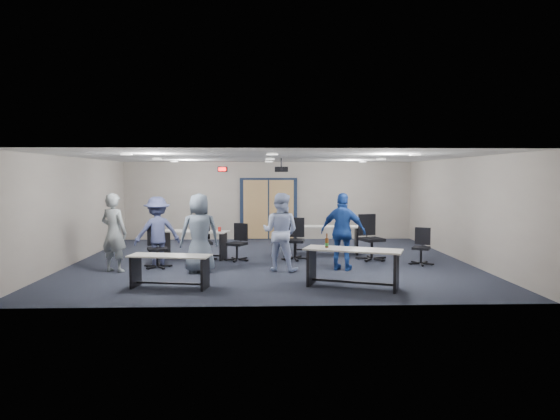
{
  "coord_description": "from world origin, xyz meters",
  "views": [
    {
      "loc": [
        -0.19,
        -12.91,
        2.24
      ],
      "look_at": [
        0.24,
        -0.3,
        1.36
      ],
      "focal_mm": 32.0,
      "sensor_mm": 36.0,
      "label": 1
    }
  ],
  "objects_px": {
    "table_front_left": "(170,265)",
    "chair_back_d": "(372,237)",
    "person_lightblue": "(280,232)",
    "chair_loose_right": "(421,247)",
    "person_plaid": "(199,233)",
    "chair_back_a": "(203,241)",
    "table_back_right": "(326,235)",
    "chair_back_c": "(295,239)",
    "table_back_left": "(194,240)",
    "chair_back_b": "(237,242)",
    "person_navy": "(343,232)",
    "person_back": "(157,232)",
    "chair_loose_left": "(157,247)",
    "table_front_right": "(352,261)",
    "person_gray": "(114,233)"
  },
  "relations": [
    {
      "from": "chair_back_b",
      "to": "person_navy",
      "type": "relative_size",
      "value": 0.53
    },
    {
      "from": "table_front_right",
      "to": "chair_loose_right",
      "type": "relative_size",
      "value": 2.2
    },
    {
      "from": "chair_back_b",
      "to": "chair_back_c",
      "type": "height_order",
      "value": "chair_back_c"
    },
    {
      "from": "chair_loose_left",
      "to": "person_navy",
      "type": "height_order",
      "value": "person_navy"
    },
    {
      "from": "person_plaid",
      "to": "person_lightblue",
      "type": "relative_size",
      "value": 1.0
    },
    {
      "from": "table_front_left",
      "to": "chair_back_d",
      "type": "relative_size",
      "value": 1.4
    },
    {
      "from": "person_plaid",
      "to": "table_front_left",
      "type": "bearing_deg",
      "value": 59.65
    },
    {
      "from": "person_lightblue",
      "to": "person_navy",
      "type": "relative_size",
      "value": 1.0
    },
    {
      "from": "chair_back_a",
      "to": "chair_back_d",
      "type": "relative_size",
      "value": 0.86
    },
    {
      "from": "person_gray",
      "to": "person_navy",
      "type": "bearing_deg",
      "value": -157.56
    },
    {
      "from": "chair_back_b",
      "to": "person_back",
      "type": "relative_size",
      "value": 0.56
    },
    {
      "from": "table_front_right",
      "to": "person_navy",
      "type": "distance_m",
      "value": 1.86
    },
    {
      "from": "chair_loose_left",
      "to": "person_lightblue",
      "type": "bearing_deg",
      "value": -27.42
    },
    {
      "from": "table_back_left",
      "to": "chair_back_a",
      "type": "relative_size",
      "value": 1.87
    },
    {
      "from": "table_front_left",
      "to": "person_lightblue",
      "type": "relative_size",
      "value": 0.92
    },
    {
      "from": "chair_back_d",
      "to": "person_navy",
      "type": "distance_m",
      "value": 1.69
    },
    {
      "from": "table_back_left",
      "to": "person_gray",
      "type": "relative_size",
      "value": 1.06
    },
    {
      "from": "table_front_right",
      "to": "chair_back_c",
      "type": "distance_m",
      "value": 3.45
    },
    {
      "from": "table_front_left",
      "to": "person_lightblue",
      "type": "bearing_deg",
      "value": 47.29
    },
    {
      "from": "person_lightblue",
      "to": "chair_back_c",
      "type": "bearing_deg",
      "value": -84.61
    },
    {
      "from": "person_gray",
      "to": "chair_back_a",
      "type": "bearing_deg",
      "value": -121.1
    },
    {
      "from": "table_back_right",
      "to": "chair_back_d",
      "type": "xyz_separation_m",
      "value": [
        1.07,
        -1.16,
        0.06
      ]
    },
    {
      "from": "table_back_left",
      "to": "chair_back_d",
      "type": "height_order",
      "value": "chair_back_d"
    },
    {
      "from": "chair_back_d",
      "to": "chair_loose_left",
      "type": "bearing_deg",
      "value": 169.78
    },
    {
      "from": "table_back_right",
      "to": "person_back",
      "type": "distance_m",
      "value": 4.79
    },
    {
      "from": "person_gray",
      "to": "chair_loose_right",
      "type": "bearing_deg",
      "value": -152.68
    },
    {
      "from": "chair_loose_right",
      "to": "person_lightblue",
      "type": "relative_size",
      "value": 0.5
    },
    {
      "from": "chair_back_b",
      "to": "chair_loose_left",
      "type": "xyz_separation_m",
      "value": [
        -1.87,
        -0.96,
        0.02
      ]
    },
    {
      "from": "table_front_left",
      "to": "person_navy",
      "type": "xyz_separation_m",
      "value": [
        3.74,
        1.73,
        0.47
      ]
    },
    {
      "from": "chair_back_a",
      "to": "chair_loose_left",
      "type": "height_order",
      "value": "chair_back_a"
    },
    {
      "from": "table_front_right",
      "to": "table_back_left",
      "type": "relative_size",
      "value": 1.04
    },
    {
      "from": "person_navy",
      "to": "person_back",
      "type": "bearing_deg",
      "value": 15.47
    },
    {
      "from": "person_lightblue",
      "to": "chair_back_b",
      "type": "bearing_deg",
      "value": -30.04
    },
    {
      "from": "table_front_left",
      "to": "person_navy",
      "type": "bearing_deg",
      "value": 34.63
    },
    {
      "from": "table_back_right",
      "to": "chair_back_c",
      "type": "xyz_separation_m",
      "value": [
        -0.96,
        -1.01,
        0.01
      ]
    },
    {
      "from": "chair_back_a",
      "to": "person_lightblue",
      "type": "height_order",
      "value": "person_lightblue"
    },
    {
      "from": "chair_back_c",
      "to": "table_front_right",
      "type": "bearing_deg",
      "value": -63.67
    },
    {
      "from": "chair_loose_right",
      "to": "chair_loose_left",
      "type": "bearing_deg",
      "value": -151.13
    },
    {
      "from": "table_front_left",
      "to": "chair_back_b",
      "type": "xyz_separation_m",
      "value": [
        1.17,
        3.12,
        0.04
      ]
    },
    {
      "from": "chair_back_d",
      "to": "person_plaid",
      "type": "height_order",
      "value": "person_plaid"
    },
    {
      "from": "person_lightblue",
      "to": "chair_loose_right",
      "type": "bearing_deg",
      "value": -148.26
    },
    {
      "from": "table_back_left",
      "to": "person_plaid",
      "type": "height_order",
      "value": "person_plaid"
    },
    {
      "from": "table_back_left",
      "to": "chair_back_c",
      "type": "xyz_separation_m",
      "value": [
        2.69,
        -0.26,
        0.04
      ]
    },
    {
      "from": "table_front_left",
      "to": "person_plaid",
      "type": "distance_m",
      "value": 1.69
    },
    {
      "from": "table_back_right",
      "to": "chair_back_d",
      "type": "bearing_deg",
      "value": -42.37
    },
    {
      "from": "chair_back_c",
      "to": "person_back",
      "type": "xyz_separation_m",
      "value": [
        -3.44,
        -0.86,
        0.31
      ]
    },
    {
      "from": "person_plaid",
      "to": "table_back_right",
      "type": "bearing_deg",
      "value": -157.3
    },
    {
      "from": "table_back_right",
      "to": "chair_back_b",
      "type": "relative_size",
      "value": 2.06
    },
    {
      "from": "person_gray",
      "to": "person_back",
      "type": "bearing_deg",
      "value": -120.51
    },
    {
      "from": "table_front_left",
      "to": "chair_back_b",
      "type": "relative_size",
      "value": 1.74
    }
  ]
}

